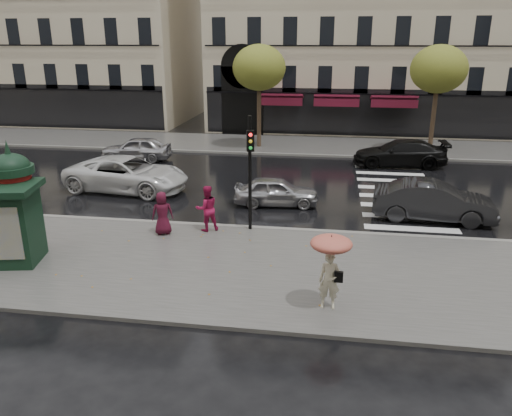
% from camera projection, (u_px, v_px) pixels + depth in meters
% --- Properties ---
extents(ground, '(160.00, 160.00, 0.00)m').
position_uv_depth(ground, '(240.00, 263.00, 16.28)').
color(ground, black).
rests_on(ground, ground).
extents(near_sidewalk, '(90.00, 7.00, 0.12)m').
position_uv_depth(near_sidewalk, '(237.00, 268.00, 15.79)').
color(near_sidewalk, '#474744').
rests_on(near_sidewalk, ground).
extents(far_sidewalk, '(90.00, 6.00, 0.12)m').
position_uv_depth(far_sidewalk, '(290.00, 145.00, 34.04)').
color(far_sidewalk, '#474744').
rests_on(far_sidewalk, ground).
extents(near_kerb, '(90.00, 0.25, 0.14)m').
position_uv_depth(near_kerb, '(254.00, 228.00, 19.06)').
color(near_kerb, slate).
rests_on(near_kerb, ground).
extents(far_kerb, '(90.00, 0.25, 0.14)m').
position_uv_depth(far_kerb, '(286.00, 154.00, 31.23)').
color(far_kerb, slate).
rests_on(far_kerb, ground).
extents(zebra_crossing, '(3.60, 11.75, 0.01)m').
position_uv_depth(zebra_crossing, '(396.00, 188.00, 24.41)').
color(zebra_crossing, silver).
rests_on(zebra_crossing, ground).
extents(tree_far_left, '(3.40, 3.40, 6.64)m').
position_uv_depth(tree_far_left, '(259.00, 68.00, 31.75)').
color(tree_far_left, '#38281C').
rests_on(tree_far_left, ground).
extents(tree_far_right, '(3.40, 3.40, 6.64)m').
position_uv_depth(tree_far_right, '(439.00, 70.00, 30.18)').
color(tree_far_right, '#38281C').
rests_on(tree_far_right, ground).
extents(woman_umbrella, '(1.09, 1.09, 2.10)m').
position_uv_depth(woman_umbrella, '(331.00, 260.00, 12.91)').
color(woman_umbrella, beige).
rests_on(woman_umbrella, near_sidewalk).
extents(woman_red, '(1.05, 0.98, 1.73)m').
position_uv_depth(woman_red, '(207.00, 208.00, 18.45)').
color(woman_red, '#A01342').
rests_on(woman_red, near_sidewalk).
extents(man_burgundy, '(0.91, 0.76, 1.60)m').
position_uv_depth(man_burgundy, '(162.00, 213.00, 18.13)').
color(man_burgundy, '#460E20').
rests_on(man_burgundy, near_sidewalk).
extents(morris_column, '(1.42, 1.42, 3.83)m').
position_uv_depth(morris_column, '(16.00, 201.00, 16.17)').
color(morris_column, black).
rests_on(morris_column, near_sidewalk).
extents(traffic_light, '(0.30, 0.42, 4.25)m').
position_uv_depth(traffic_light, '(250.00, 163.00, 17.97)').
color(traffic_light, black).
rests_on(traffic_light, near_sidewalk).
extents(newsstand, '(2.44, 2.18, 2.56)m').
position_uv_depth(newsstand, '(6.00, 223.00, 15.69)').
color(newsstand, black).
rests_on(newsstand, near_sidewalk).
extents(car_silver, '(3.81, 1.84, 1.25)m').
position_uv_depth(car_silver, '(276.00, 191.00, 21.74)').
color(car_silver, '#A7A7AB').
rests_on(car_silver, ground).
extents(car_darkgrey, '(4.86, 2.08, 1.56)m').
position_uv_depth(car_darkgrey, '(434.00, 201.00, 19.92)').
color(car_darkgrey, black).
rests_on(car_darkgrey, ground).
extents(car_white, '(6.12, 3.34, 1.63)m').
position_uv_depth(car_white, '(127.00, 174.00, 23.77)').
color(car_white, silver).
rests_on(car_white, ground).
extents(car_black, '(5.26, 2.30, 1.50)m').
position_uv_depth(car_black, '(400.00, 153.00, 28.42)').
color(car_black, black).
rests_on(car_black, ground).
extents(car_far_silver, '(4.28, 2.05, 1.41)m').
position_uv_depth(car_far_silver, '(136.00, 149.00, 29.80)').
color(car_far_silver, '#A4A3A7').
rests_on(car_far_silver, ground).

